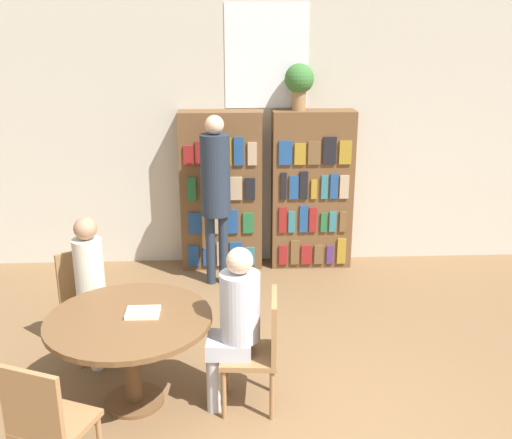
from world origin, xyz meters
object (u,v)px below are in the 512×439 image
Objects in this scene: reading_table at (130,332)px; bookshelf_left at (221,191)px; seated_reader_left at (92,283)px; chair_left_side at (87,297)px; flower_vase at (299,81)px; chair_near_camera at (47,421)px; seated_reader_right at (235,318)px; bookshelf_right at (312,190)px; chair_far_side at (260,346)px; librarian_standing at (216,183)px.

bookshelf_left is at bearing 76.40° from reading_table.
bookshelf_left is 1.45× the size of seated_reader_left.
bookshelf_left reaches higher than chair_left_side.
flower_vase is 0.56× the size of chair_near_camera.
seated_reader_right is at bearing 113.96° from chair_left_side.
seated_reader_right is (1.11, 0.80, 0.22)m from chair_near_camera.
bookshelf_left is 2.20m from chair_left_side.
reading_table is 1.35× the size of chair_left_side.
seated_reader_left reaches higher than reading_table.
bookshelf_left is 1.00× the size of bookshelf_right.
seated_reader_right is (0.11, -2.70, -0.18)m from bookshelf_left.
bookshelf_right is 4.06m from chair_near_camera.
bookshelf_left and bookshelf_right have the same top height.
bookshelf_left is 1.51× the size of reading_table.
chair_far_side is at bearing -105.16° from bookshelf_right.
bookshelf_right is 3.14m from reading_table.
bookshelf_right reaches higher than reading_table.
chair_left_side is 0.48× the size of librarian_standing.
chair_near_camera is at bearing -105.86° from bookshelf_left.
chair_near_camera and chair_far_side have the same top height.
reading_table is at bearing -103.60° from bookshelf_left.
bookshelf_left is 2.26m from seated_reader_left.
chair_near_camera is 1.51m from chair_far_side.
seated_reader_right is (-0.91, -2.70, -0.18)m from bookshelf_right.
librarian_standing is (-0.90, -0.51, -0.98)m from flower_vase.
flower_vase is 3.39m from reading_table.
bookshelf_left is 1.44× the size of seated_reader_right.
seated_reader_right is at bearing 117.15° from seated_reader_left.
reading_table is at bearing 90.00° from chair_far_side.
chair_near_camera is 1.39m from seated_reader_right.
flower_vase is 4.28m from chair_near_camera.
seated_reader_left is at bearing 90.00° from chair_left_side.
bookshelf_right is 1.51× the size of reading_table.
bookshelf_right is at bearing -167.33° from seated_reader_left.
chair_far_side is (1.29, 0.79, 0.00)m from chair_near_camera.
reading_table is 0.65× the size of librarian_standing.
bookshelf_left is 2.03× the size of chair_far_side.
reading_table is 1.35× the size of chair_far_side.
seated_reader_left is at bearing 66.19° from chair_far_side.
seated_reader_left is 0.68× the size of librarian_standing.
seated_reader_left is at bearing 113.81° from chair_near_camera.
flower_vase is at bearing 84.61° from chair_near_camera.
bookshelf_right is at bearing -14.21° from seated_reader_right.
chair_near_camera is at bearing -119.98° from bookshelf_right.
seated_reader_left is 1.00× the size of seated_reader_right.
flower_vase is 1.42m from librarian_standing.
librarian_standing reaches higher than seated_reader_left.
chair_left_side is at bearing -121.40° from bookshelf_left.
librarian_standing reaches higher than chair_near_camera.
bookshelf_left is at bearing 96.58° from chair_near_camera.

